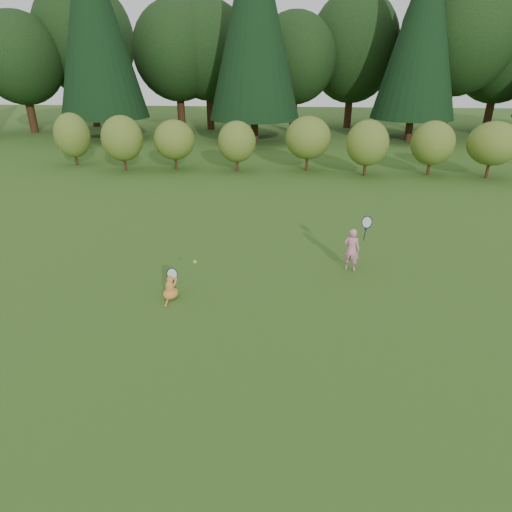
# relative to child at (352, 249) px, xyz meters

# --- Properties ---
(ground) EXTENTS (100.00, 100.00, 0.00)m
(ground) POSITION_rel_child_xyz_m (-2.58, -1.70, -0.59)
(ground) COLOR #215116
(ground) RESTS_ON ground
(shrub_row) EXTENTS (28.00, 3.00, 2.80)m
(shrub_row) POSITION_rel_child_xyz_m (-2.58, 11.30, 0.81)
(shrub_row) COLOR #4D6820
(shrub_row) RESTS_ON ground
(woodland_backdrop) EXTENTS (48.00, 10.00, 15.00)m
(woodland_backdrop) POSITION_rel_child_xyz_m (-2.58, 21.30, 6.91)
(woodland_backdrop) COLOR black
(woodland_backdrop) RESTS_ON ground
(child) EXTENTS (0.68, 0.49, 1.68)m
(child) POSITION_rel_child_xyz_m (0.00, 0.00, 0.00)
(child) COLOR pink
(child) RESTS_ON ground
(cat) EXTENTS (0.52, 0.86, 0.74)m
(cat) POSITION_rel_child_xyz_m (-4.26, -1.81, -0.31)
(cat) COLOR #C46925
(cat) RESTS_ON ground
(tennis_ball) EXTENTS (0.08, 0.08, 0.08)m
(tennis_ball) POSITION_rel_child_xyz_m (-3.66, -1.81, 0.32)
(tennis_ball) COLOR #A1C717
(tennis_ball) RESTS_ON ground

